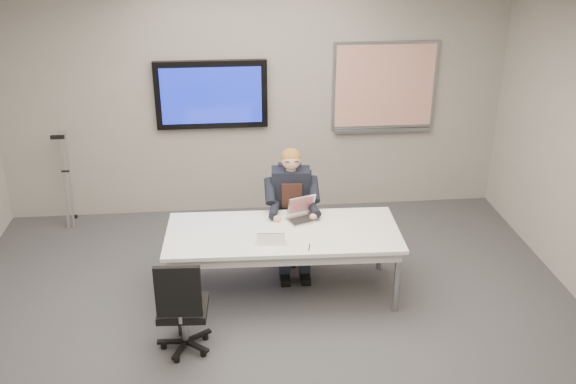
{
  "coord_description": "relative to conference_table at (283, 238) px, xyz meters",
  "views": [
    {
      "loc": [
        -0.32,
        -4.35,
        3.52
      ],
      "look_at": [
        0.21,
        1.07,
        1.07
      ],
      "focal_mm": 40.0,
      "sensor_mm": 36.0,
      "label": 1
    }
  ],
  "objects": [
    {
      "name": "floor",
      "position": [
        -0.16,
        -1.03,
        -0.6
      ],
      "size": [
        6.0,
        6.0,
        0.02
      ],
      "primitive_type": "cube",
      "color": "#3D3D40",
      "rests_on": "ground"
    },
    {
      "name": "ceiling",
      "position": [
        -0.16,
        -1.03,
        2.2
      ],
      "size": [
        6.0,
        6.0,
        0.02
      ],
      "primitive_type": "cube",
      "color": "silver",
      "rests_on": "wall_back"
    },
    {
      "name": "wall_back",
      "position": [
        -0.16,
        1.97,
        0.8
      ],
      "size": [
        6.0,
        0.02,
        2.8
      ],
      "primitive_type": "cube",
      "color": "#AAA39A",
      "rests_on": "ground"
    },
    {
      "name": "conference_table",
      "position": [
        0.0,
        0.0,
        0.0
      ],
      "size": [
        2.25,
        1.0,
        0.68
      ],
      "rotation": [
        0.0,
        0.0,
        -0.03
      ],
      "color": "white",
      "rests_on": "ground"
    },
    {
      "name": "tv_display",
      "position": [
        -0.66,
        1.92,
        0.9
      ],
      "size": [
        1.3,
        0.09,
        0.8
      ],
      "color": "black",
      "rests_on": "wall_back"
    },
    {
      "name": "whiteboard",
      "position": [
        1.39,
        1.94,
        0.93
      ],
      "size": [
        1.25,
        0.08,
        1.1
      ],
      "color": "#94979C",
      "rests_on": "wall_back"
    },
    {
      "name": "office_chair_far",
      "position": [
        0.15,
        0.71,
        -0.31
      ],
      "size": [
        0.55,
        0.55,
        0.96
      ],
      "rotation": [
        0.0,
        0.0,
        -0.25
      ],
      "color": "black",
      "rests_on": "ground"
    },
    {
      "name": "office_chair_near",
      "position": [
        -0.92,
        -0.83,
        -0.31
      ],
      "size": [
        0.47,
        0.47,
        0.93
      ],
      "rotation": [
        0.0,
        0.0,
        3.08
      ],
      "color": "black",
      "rests_on": "ground"
    },
    {
      "name": "seated_person",
      "position": [
        0.14,
        0.48,
        -0.09
      ],
      "size": [
        0.41,
        0.7,
        1.28
      ],
      "rotation": [
        0.0,
        0.0,
        -0.07
      ],
      "color": "#1C2330",
      "rests_on": "office_chair_far"
    },
    {
      "name": "crutch",
      "position": [
        -2.39,
        1.75,
        -0.01
      ],
      "size": [
        0.36,
        0.63,
        1.24
      ],
      "primitive_type": null,
      "rotation": [
        -0.23,
        0.0,
        0.35
      ],
      "color": "#A8AAB0",
      "rests_on": "ground"
    },
    {
      "name": "laptop",
      "position": [
        0.21,
        0.25,
        0.13
      ],
      "size": [
        0.35,
        0.37,
        0.21
      ],
      "rotation": [
        0.0,
        0.0,
        0.37
      ],
      "color": "silver",
      "rests_on": "conference_table"
    },
    {
      "name": "name_tent",
      "position": [
        -0.13,
        -0.23,
        0.13
      ],
      "size": [
        0.26,
        0.1,
        0.1
      ],
      "primitive_type": null,
      "rotation": [
        0.0,
        0.0,
        -0.09
      ],
      "color": "white",
      "rests_on": "conference_table"
    },
    {
      "name": "pen",
      "position": [
        0.21,
        -0.34,
        0.08
      ],
      "size": [
        0.04,
        0.12,
        0.01
      ],
      "primitive_type": "cylinder",
      "rotation": [
        0.0,
        1.57,
        1.35
      ],
      "color": "black",
      "rests_on": "conference_table"
    }
  ]
}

